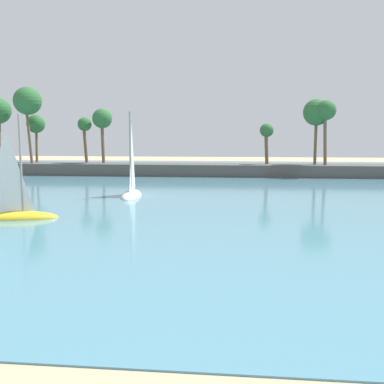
{
  "coord_description": "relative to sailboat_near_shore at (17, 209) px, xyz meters",
  "views": [
    {
      "loc": [
        2.0,
        -2.35,
        6.03
      ],
      "look_at": [
        0.21,
        14.22,
        4.0
      ],
      "focal_mm": 43.43,
      "sensor_mm": 36.0,
      "label": 1
    }
  ],
  "objects": [
    {
      "name": "palm_headland",
      "position": [
        13.53,
        38.09,
        2.81
      ],
      "size": [
        111.65,
        6.7,
        13.34
      ],
      "color": "#514C47",
      "rests_on": "ground"
    },
    {
      "name": "sailboat_mid_bay",
      "position": [
        5.27,
        13.1,
        0.08
      ],
      "size": [
        2.35,
        6.27,
        8.9
      ],
      "color": "white",
      "rests_on": "sea"
    },
    {
      "name": "sailboat_near_shore",
      "position": [
        0.0,
        0.0,
        0.0
      ],
      "size": [
        5.77,
        3.14,
        8.01
      ],
      "color": "yellow",
      "rests_on": "sea"
    },
    {
      "name": "sea",
      "position": [
        14.09,
        28.85,
        -0.75
      ],
      "size": [
        220.0,
        98.42,
        0.06
      ],
      "primitive_type": "cube",
      "color": "teal",
      "rests_on": "ground"
    }
  ]
}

